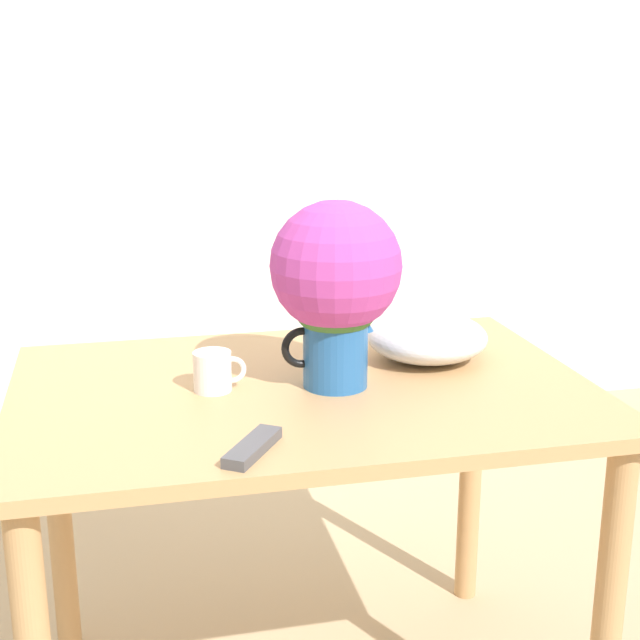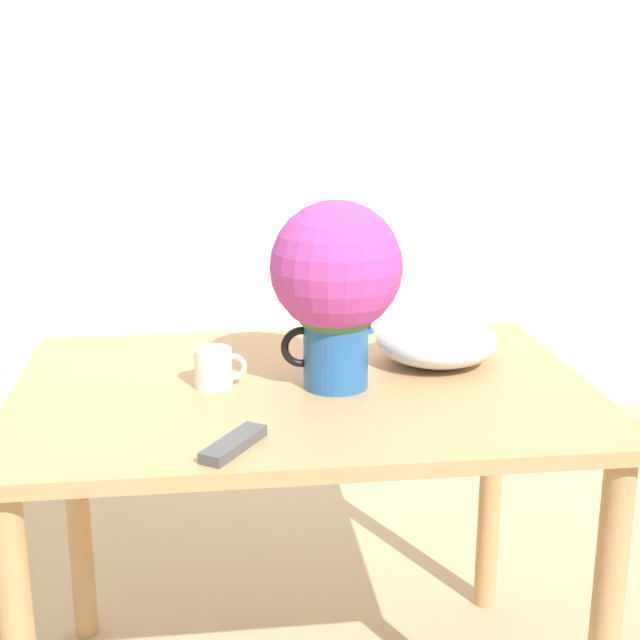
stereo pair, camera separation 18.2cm
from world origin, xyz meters
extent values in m
cube|color=silver|center=(0.00, 1.81, 1.30)|extent=(8.00, 0.05, 2.60)
cube|color=tan|center=(0.11, 0.02, 0.78)|extent=(1.20, 0.83, 0.03)
cylinder|color=tan|center=(0.66, -0.34, 0.38)|extent=(0.06, 0.06, 0.77)
cylinder|color=tan|center=(-0.43, 0.37, 0.38)|extent=(0.06, 0.06, 0.77)
cylinder|color=tan|center=(0.66, 0.37, 0.38)|extent=(0.06, 0.06, 0.77)
cylinder|color=#235B9E|center=(0.18, 0.00, 0.88)|extent=(0.13, 0.13, 0.16)
cone|color=#235B9E|center=(0.24, 0.00, 0.93)|extent=(0.05, 0.05, 0.04)
torus|color=black|center=(0.11, 0.00, 0.89)|extent=(0.09, 0.02, 0.09)
sphere|color=#3D7033|center=(0.18, 0.00, 1.00)|extent=(0.20, 0.20, 0.20)
sphere|color=#B23D99|center=(0.18, 0.00, 1.05)|extent=(0.27, 0.27, 0.27)
cylinder|color=white|center=(-0.07, 0.03, 0.84)|extent=(0.08, 0.08, 0.08)
torus|color=white|center=(-0.03, 0.03, 0.84)|extent=(0.06, 0.01, 0.06)
ellipsoid|color=silver|center=(0.43, 0.13, 0.85)|extent=(0.27, 0.27, 0.11)
cube|color=#4C4C51|center=(-0.04, -0.30, 0.81)|extent=(0.12, 0.16, 0.02)
camera|label=1|loc=(-0.25, -1.71, 1.43)|focal=50.00mm
camera|label=2|loc=(-0.07, -1.74, 1.43)|focal=50.00mm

